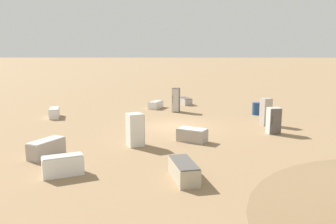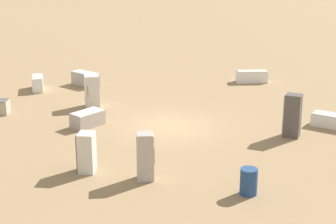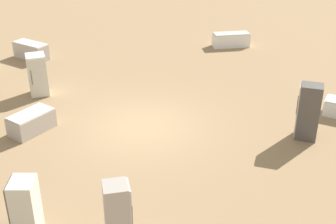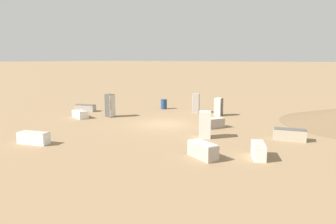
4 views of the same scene
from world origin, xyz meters
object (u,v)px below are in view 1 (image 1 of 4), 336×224
object	(u,v)px
discarded_fridge_6	(184,171)
discarded_fridge_9	(47,148)
discarded_fridge_8	(185,101)
discarded_fridge_4	(63,165)
discarded_fridge_3	(54,113)
rusty_barrel	(256,109)
discarded_fridge_0	(274,121)
discarded_fridge_7	(156,105)
discarded_fridge_5	(192,135)
discarded_fridge_1	(266,112)
discarded_fridge_10	(176,100)
discarded_fridge_2	(135,130)

from	to	relation	value
discarded_fridge_6	discarded_fridge_9	bearing A→B (deg)	-36.88
discarded_fridge_8	discarded_fridge_4	bearing A→B (deg)	-124.81
discarded_fridge_3	discarded_fridge_8	size ratio (longest dim) A/B	0.97
discarded_fridge_4	rusty_barrel	xyz separation A→B (m)	(10.15, 13.28, 0.08)
discarded_fridge_3	discarded_fridge_6	xyz separation A→B (m)	(9.48, -11.71, -0.01)
discarded_fridge_8	rusty_barrel	size ratio (longest dim) A/B	2.15
discarded_fridge_0	discarded_fridge_8	bearing A→B (deg)	-74.81
discarded_fridge_6	discarded_fridge_7	world-z (taller)	discarded_fridge_6
discarded_fridge_5	discarded_fridge_7	bearing A→B (deg)	-138.76
discarded_fridge_4	discarded_fridge_5	bearing A→B (deg)	-71.35
discarded_fridge_1	discarded_fridge_3	distance (m)	14.95
discarded_fridge_0	discarded_fridge_6	distance (m)	9.09
discarded_fridge_10	discarded_fridge_1	bearing A→B (deg)	148.86
discarded_fridge_4	rusty_barrel	distance (m)	16.71
discarded_fridge_3	rusty_barrel	distance (m)	15.14
discarded_fridge_8	discarded_fridge_5	bearing A→B (deg)	-109.05
discarded_fridge_2	rusty_barrel	distance (m)	12.08
discarded_fridge_1	discarded_fridge_9	xyz separation A→B (m)	(-11.51, -7.28, -0.49)
discarded_fridge_0	discarded_fridge_1	size ratio (longest dim) A/B	0.86
discarded_fridge_2	discarded_fridge_7	xyz separation A→B (m)	(0.04, 11.80, -0.53)
discarded_fridge_8	discarded_fridge_10	bearing A→B (deg)	-121.05
discarded_fridge_5	discarded_fridge_10	distance (m)	9.22
discarded_fridge_3	discarded_fridge_6	size ratio (longest dim) A/B	0.97
discarded_fridge_8	discarded_fridge_6	bearing A→B (deg)	-110.82
discarded_fridge_1	discarded_fridge_4	xyz separation A→B (m)	(-9.93, -9.52, -0.49)
discarded_fridge_5	rusty_barrel	world-z (taller)	rusty_barrel
discarded_fridge_1	discarded_fridge_5	size ratio (longest dim) A/B	1.03
discarded_fridge_4	discarded_fridge_6	bearing A→B (deg)	-119.87
discarded_fridge_3	discarded_fridge_4	size ratio (longest dim) A/B	1.22
discarded_fridge_4	discarded_fridge_6	distance (m)	4.60
discarded_fridge_4	discarded_fridge_10	xyz separation A→B (m)	(3.97, 14.34, 0.57)
discarded_fridge_7	discarded_fridge_9	size ratio (longest dim) A/B	1.01
discarded_fridge_1	discarded_fridge_3	bearing A→B (deg)	151.10
discarded_fridge_0	discarded_fridge_2	xyz separation A→B (m)	(-7.67, -2.97, 0.07)
discarded_fridge_4	rusty_barrel	world-z (taller)	rusty_barrel
discarded_fridge_3	discarded_fridge_0	bearing A→B (deg)	-34.44
discarded_fridge_6	discarded_fridge_10	distance (m)	14.58
discarded_fridge_6	discarded_fridge_10	xyz separation A→B (m)	(-0.62, 14.55, 0.62)
discarded_fridge_5	discarded_fridge_9	distance (m)	7.25
discarded_fridge_4	discarded_fridge_5	size ratio (longest dim) A/B	0.93
discarded_fridge_6	discarded_fridge_9	xyz separation A→B (m)	(-6.17, 2.46, 0.05)
discarded_fridge_1	discarded_fridge_8	size ratio (longest dim) A/B	0.88
discarded_fridge_6	discarded_fridge_1	bearing A→B (deg)	-133.89
discarded_fridge_5	discarded_fridge_2	bearing A→B (deg)	-45.01
discarded_fridge_1	discarded_fridge_9	world-z (taller)	discarded_fridge_1
discarded_fridge_3	discarded_fridge_9	distance (m)	9.83
discarded_fridge_1	discarded_fridge_6	xyz separation A→B (m)	(-5.34, -9.74, -0.54)
discarded_fridge_7	discarded_fridge_10	xyz separation A→B (m)	(1.78, -1.70, 0.66)
discarded_fridge_2	discarded_fridge_6	size ratio (longest dim) A/B	0.82
discarded_fridge_2	discarded_fridge_6	bearing A→B (deg)	0.26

